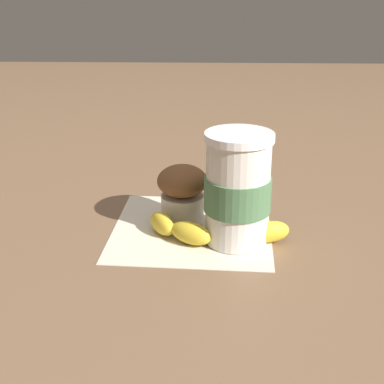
{
  "coord_description": "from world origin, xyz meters",
  "views": [
    {
      "loc": [
        -0.02,
        0.69,
        0.34
      ],
      "look_at": [
        0.0,
        0.0,
        0.06
      ],
      "focal_mm": 50.0,
      "sensor_mm": 36.0,
      "label": 1
    }
  ],
  "objects": [
    {
      "name": "coffee_cup",
      "position": [
        -0.06,
        0.04,
        0.08
      ],
      "size": [
        0.09,
        0.09,
        0.15
      ],
      "color": "silver",
      "rests_on": "paper_napkin"
    },
    {
      "name": "ground_plane",
      "position": [
        0.0,
        0.0,
        0.0
      ],
      "size": [
        3.0,
        3.0,
        0.0
      ],
      "primitive_type": "plane",
      "color": "brown"
    },
    {
      "name": "banana",
      "position": [
        -0.03,
        0.04,
        0.02
      ],
      "size": [
        0.2,
        0.09,
        0.03
      ],
      "color": "gold",
      "rests_on": "paper_napkin"
    },
    {
      "name": "paper_napkin",
      "position": [
        0.0,
        0.0,
        0.0
      ],
      "size": [
        0.24,
        0.24,
        0.0
      ],
      "primitive_type": "cube",
      "rotation": [
        0.0,
        0.0,
        -0.05
      ],
      "color": "beige",
      "rests_on": "ground_plane"
    },
    {
      "name": "muffin",
      "position": [
        0.01,
        -0.02,
        0.05
      ],
      "size": [
        0.07,
        0.07,
        0.09
      ],
      "color": "white",
      "rests_on": "paper_napkin"
    }
  ]
}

